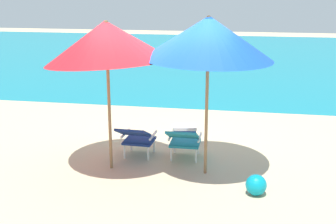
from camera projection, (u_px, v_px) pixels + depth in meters
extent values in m
plane|color=#CCB78E|center=(193.00, 102.00, 11.79)|extent=(40.00, 40.00, 0.00)
cube|color=teal|center=(216.00, 56.00, 19.66)|extent=(40.00, 18.00, 0.01)
cube|color=navy|center=(139.00, 141.00, 8.00)|extent=(0.54, 0.52, 0.04)
cube|color=navy|center=(133.00, 133.00, 7.58)|extent=(0.54, 0.53, 0.27)
cylinder|color=white|center=(131.00, 144.00, 8.28)|extent=(0.04, 0.04, 0.26)
cylinder|color=white|center=(154.00, 145.00, 8.19)|extent=(0.04, 0.04, 0.26)
cylinder|color=white|center=(124.00, 151.00, 7.89)|extent=(0.04, 0.04, 0.26)
cylinder|color=white|center=(148.00, 153.00, 7.80)|extent=(0.04, 0.04, 0.26)
cube|color=white|center=(125.00, 133.00, 8.02)|extent=(0.05, 0.50, 0.03)
cube|color=white|center=(153.00, 135.00, 7.91)|extent=(0.05, 0.50, 0.03)
cube|color=teal|center=(185.00, 143.00, 7.88)|extent=(0.53, 0.51, 0.04)
cube|color=teal|center=(182.00, 135.00, 7.46)|extent=(0.53, 0.52, 0.27)
cylinder|color=white|center=(175.00, 146.00, 8.15)|extent=(0.04, 0.04, 0.26)
cylinder|color=white|center=(198.00, 147.00, 8.08)|extent=(0.04, 0.04, 0.26)
cylinder|color=white|center=(171.00, 154.00, 7.76)|extent=(0.04, 0.04, 0.26)
cylinder|color=white|center=(196.00, 156.00, 7.68)|extent=(0.04, 0.04, 0.26)
cube|color=white|center=(171.00, 136.00, 7.89)|extent=(0.04, 0.50, 0.03)
cube|color=white|center=(200.00, 137.00, 7.80)|extent=(0.04, 0.50, 0.03)
cylinder|color=olive|center=(110.00, 116.00, 7.25)|extent=(0.05, 0.05, 1.84)
cone|color=red|center=(107.00, 41.00, 6.92)|extent=(2.78, 2.76, 0.80)
sphere|color=#4C3823|center=(106.00, 22.00, 6.84)|extent=(0.07, 0.07, 0.07)
cylinder|color=olive|center=(206.00, 117.00, 7.03)|extent=(0.05, 0.05, 1.92)
cone|color=blue|center=(208.00, 37.00, 6.69)|extent=(2.49, 2.48, 0.70)
sphere|color=#4C3823|center=(209.00, 18.00, 6.62)|extent=(0.07, 0.07, 0.07)
sphere|color=#0A93AD|center=(256.00, 185.00, 6.49)|extent=(0.31, 0.31, 0.31)
cube|color=#194CA5|center=(184.00, 135.00, 8.78)|extent=(0.49, 0.37, 0.26)
cube|color=white|center=(185.00, 127.00, 8.74)|extent=(0.51, 0.39, 0.06)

